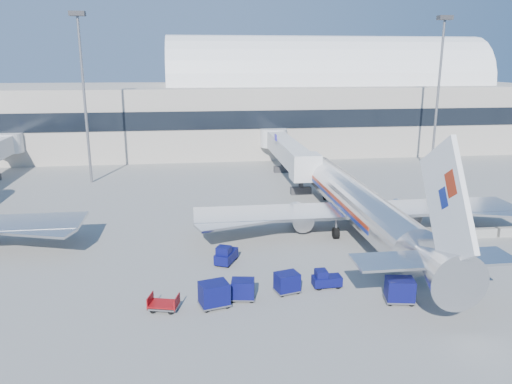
{
  "coord_description": "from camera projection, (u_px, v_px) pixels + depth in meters",
  "views": [
    {
      "loc": [
        -5.92,
        -40.03,
        16.46
      ],
      "look_at": [
        0.05,
        6.0,
        4.2
      ],
      "focal_mm": 35.0,
      "sensor_mm": 36.0,
      "label": 1
    }
  ],
  "objects": [
    {
      "name": "barrier_mid",
      "position": [
        481.0,
        233.0,
        47.77
      ],
      "size": [
        3.0,
        0.55,
        0.9
      ],
      "primitive_type": "cube",
      "color": "#9E9E96",
      "rests_on": "ground"
    },
    {
      "name": "cart_solo_far",
      "position": [
        465.0,
        259.0,
        40.3
      ],
      "size": [
        2.36,
        2.02,
        1.78
      ],
      "rotation": [
        0.0,
        0.0,
        0.26
      ],
      "color": "#090B47",
      "rests_on": "ground"
    },
    {
      "name": "tug_right",
      "position": [
        417.0,
        253.0,
        42.21
      ],
      "size": [
        2.53,
        2.25,
        1.49
      ],
      "rotation": [
        0.0,
        0.0,
        -0.61
      ],
      "color": "#090B47",
      "rests_on": "ground"
    },
    {
      "name": "cart_open_red",
      "position": [
        164.0,
        305.0,
        33.85
      ],
      "size": [
        2.24,
        1.83,
        0.53
      ],
      "rotation": [
        0.0,
        0.0,
        -0.25
      ],
      "color": "slate",
      "rests_on": "ground"
    },
    {
      "name": "cart_train_a",
      "position": [
        287.0,
        282.0,
        36.32
      ],
      "size": [
        2.02,
        1.73,
        1.53
      ],
      "rotation": [
        0.0,
        0.0,
        0.27
      ],
      "color": "#090B47",
      "rests_on": "ground"
    },
    {
      "name": "tug_lead",
      "position": [
        326.0,
        279.0,
        37.27
      ],
      "size": [
        2.19,
        1.17,
        1.4
      ],
      "rotation": [
        0.0,
        0.0,
        0.04
      ],
      "color": "#090B47",
      "rests_on": "ground"
    },
    {
      "name": "mast_west",
      "position": [
        82.0,
        74.0,
        65.83
      ],
      "size": [
        2.0,
        1.2,
        22.6
      ],
      "color": "slate",
      "rests_on": "ground"
    },
    {
      "name": "cart_solo_near",
      "position": [
        400.0,
        290.0,
        34.85
      ],
      "size": [
        2.23,
        1.84,
        1.75
      ],
      "rotation": [
        0.0,
        0.0,
        -0.18
      ],
      "color": "#090B47",
      "rests_on": "ground"
    },
    {
      "name": "ground",
      "position": [
        264.0,
        256.0,
        43.32
      ],
      "size": [
        260.0,
        260.0,
        0.0
      ],
      "primitive_type": "plane",
      "color": "gray",
      "rests_on": "ground"
    },
    {
      "name": "tug_left",
      "position": [
        226.0,
        255.0,
        41.62
      ],
      "size": [
        2.22,
        2.8,
        1.64
      ],
      "rotation": [
        0.0,
        0.0,
        1.12
      ],
      "color": "#090B47",
      "rests_on": "ground"
    },
    {
      "name": "jetbridge_near",
      "position": [
        285.0,
        149.0,
        72.81
      ],
      "size": [
        4.4,
        27.5,
        6.25
      ],
      "color": "silver",
      "rests_on": "ground"
    },
    {
      "name": "barrier_near",
      "position": [
        449.0,
        235.0,
        47.36
      ],
      "size": [
        3.0,
        0.55,
        0.9
      ],
      "primitive_type": "cube",
      "color": "#9E9E96",
      "rests_on": "ground"
    },
    {
      "name": "terminal",
      "position": [
        150.0,
        110.0,
        93.37
      ],
      "size": [
        170.0,
        28.15,
        21.0
      ],
      "color": "#B2AA9E",
      "rests_on": "ground"
    },
    {
      "name": "airliner_main",
      "position": [
        360.0,
        205.0,
        48.14
      ],
      "size": [
        32.0,
        37.26,
        12.07
      ],
      "color": "silver",
      "rests_on": "ground"
    },
    {
      "name": "mast_east",
      "position": [
        440.0,
        72.0,
        72.04
      ],
      "size": [
        2.0,
        1.2,
        22.6
      ],
      "color": "slate",
      "rests_on": "ground"
    },
    {
      "name": "cart_train_b",
      "position": [
        243.0,
        289.0,
        35.27
      ],
      "size": [
        1.88,
        1.55,
        1.49
      ],
      "rotation": [
        0.0,
        0.0,
        -0.16
      ],
      "color": "#090B47",
      "rests_on": "ground"
    },
    {
      "name": "cart_train_c",
      "position": [
        214.0,
        294.0,
        34.21
      ],
      "size": [
        2.34,
        2.01,
        1.77
      ],
      "rotation": [
        0.0,
        0.0,
        0.26
      ],
      "color": "#090B47",
      "rests_on": "ground"
    }
  ]
}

